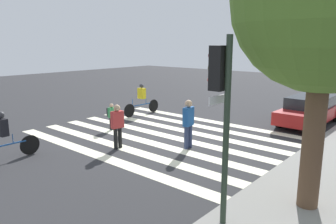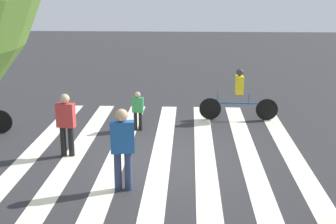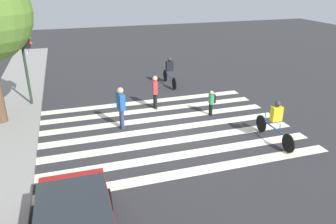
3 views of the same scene
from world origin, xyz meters
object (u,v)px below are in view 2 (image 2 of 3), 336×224
object	(u,v)px
pedestrian_adult_yellow_jacket	(138,108)
pedestrian_child_with_backpack	(66,121)
pedestrian_adult_tall_backpack	(122,145)
cyclist_far_lane	(239,93)

from	to	relation	value
pedestrian_adult_yellow_jacket	pedestrian_child_with_backpack	xyz separation A→B (m)	(1.53, 2.19, 0.22)
pedestrian_adult_tall_backpack	pedestrian_adult_yellow_jacket	size ratio (longest dim) A/B	1.51
cyclist_far_lane	pedestrian_adult_tall_backpack	bearing A→B (deg)	61.77
pedestrian_adult_tall_backpack	cyclist_far_lane	bearing A→B (deg)	-129.16
pedestrian_child_with_backpack	cyclist_far_lane	bearing A→B (deg)	45.49
pedestrian_child_with_backpack	cyclist_far_lane	xyz separation A→B (m)	(-4.57, -3.38, -0.03)
pedestrian_adult_tall_backpack	cyclist_far_lane	world-z (taller)	pedestrian_adult_tall_backpack
cyclist_far_lane	pedestrian_child_with_backpack	bearing A→B (deg)	37.16
cyclist_far_lane	pedestrian_adult_yellow_jacket	bearing A→B (deg)	22.09
pedestrian_adult_tall_backpack	cyclist_far_lane	xyz separation A→B (m)	(-2.91, -5.27, -0.12)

